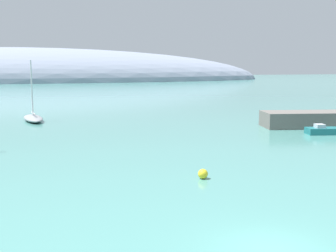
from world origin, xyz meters
TOP-DOWN VIEW (x-y plane):
  - water at (0.00, 0.00)m, footprint 600.00×600.00m
  - distant_ridge at (-26.60, 204.42)m, footprint 255.03×78.60m
  - sailboat_grey_mid_mooring at (-11.01, 43.70)m, footprint 3.53×7.54m
  - motorboat_teal_foreground at (19.81, 24.35)m, footprint 4.45×2.46m
  - mooring_buoy_yellow at (1.04, 10.75)m, footprint 0.65×0.65m

SIDE VIEW (x-z plane):
  - water at x=0.00m, z-range 0.00..0.00m
  - distant_ridge at x=-26.60m, z-range -16.17..16.17m
  - mooring_buoy_yellow at x=1.04m, z-range 0.00..0.65m
  - motorboat_teal_foreground at x=19.81m, z-range -0.16..0.94m
  - sailboat_grey_mid_mooring at x=-11.01m, z-range -3.56..4.46m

